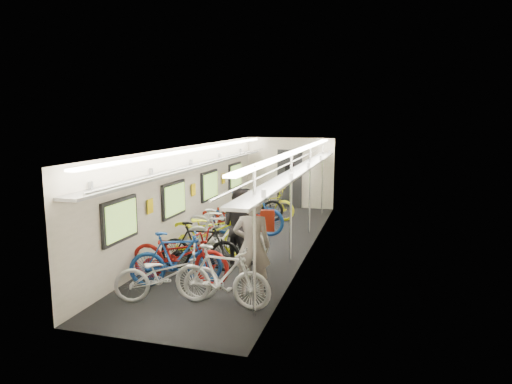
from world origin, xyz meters
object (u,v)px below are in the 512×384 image
Objects in this scene: bicycle_0 at (167,275)px; bicycle_1 at (176,259)px; passenger_near at (252,246)px; backpack at (267,221)px; passenger_mid at (239,226)px.

bicycle_1 reaches higher than bicycle_0.
passenger_near is 0.56m from backpack.
bicycle_1 is 1.85m from backpack.
passenger_mid is at bearing 110.48° from backpack.
passenger_near is 1.84m from passenger_mid.
passenger_mid is 1.68m from backpack.
passenger_mid is (-0.78, 1.67, -0.08)m from passenger_near.
passenger_near is (1.32, 0.62, 0.43)m from bicycle_0.
bicycle_1 is 1.75m from passenger_mid.
passenger_near is 4.71× the size of backpack.
backpack is (1.66, 0.27, 0.77)m from bicycle_1.
bicycle_0 is 1.02× the size of bicycle_1.
backpack is at bearing -104.56° from bicycle_1.
passenger_mid is at bearing -48.07° from bicycle_1.
passenger_near reaches higher than bicycle_0.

